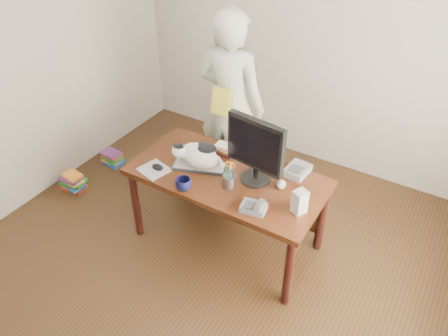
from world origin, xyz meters
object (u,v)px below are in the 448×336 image
cat (197,155)px  speaker (300,202)px  phone (254,207)px  keyboard (199,166)px  person (231,106)px  book_pile_a (73,182)px  book_stack (224,149)px  coffee_mug (183,184)px  baseball (281,184)px  mouse (158,167)px  pen_cup (229,180)px  book_pile_b (112,158)px  desk (232,184)px  calculator (297,170)px  monitor (256,148)px

cat → speaker: 0.94m
cat → speaker: (0.93, -0.07, -0.03)m
phone → keyboard: bearing=150.7°
cat → person: bearing=79.3°
book_pile_a → book_stack: bearing=16.4°
coffee_mug → baseball: bearing=32.2°
coffee_mug → book_stack: bearing=89.1°
cat → book_pile_a: cat is taller
mouse → speaker: 1.21m
pen_cup → mouse: bearing=-169.7°
mouse → baseball: size_ratio=1.56×
coffee_mug → book_pile_a: (-1.56, 0.13, -0.71)m
coffee_mug → book_pile_b: (-1.53, 0.68, -0.73)m
baseball → book_pile_a: size_ratio=0.28×
person → book_pile_a: (-1.35, -0.93, -0.84)m
book_pile_a → pen_cup: bearing=2.3°
desk → book_stack: book_stack is taller
speaker → calculator: (-0.20, 0.42, -0.06)m
pen_cup → person: bearing=119.8°
speaker → calculator: bearing=138.6°
calculator → mouse: bearing=-146.7°
pen_cup → mouse: size_ratio=2.08×
monitor → book_stack: (-0.41, 0.22, -0.28)m
speaker → phone: bearing=-128.0°
coffee_mug → speaker: speaker is taller
coffee_mug → book_pile_b: size_ratio=0.49×
phone → person: person is taller
desk → mouse: size_ratio=13.51×
desk → book_pile_b: bearing=171.0°
monitor → calculator: size_ratio=2.42×
cat → phone: size_ratio=2.07×
speaker → calculator: size_ratio=0.82×
book_stack → book_pile_a: (-1.57, -0.46, -0.70)m
book_stack → person: 0.54m
calculator → speaker: bearing=-60.4°
desk → mouse: bearing=-149.1°
phone → speaker: 0.33m
monitor → coffee_mug: monitor is taller
desk → cat: size_ratio=3.78×
phone → cat: bearing=151.6°
monitor → speaker: (0.45, -0.15, -0.22)m
book_stack → baseball: bearing=-13.1°
coffee_mug → cat: bearing=102.7°
cat → coffee_mug: bearing=-98.4°
monitor → cat: bearing=-161.8°
monitor → book_pile_b: (-1.94, 0.31, -0.99)m
speaker → person: person is taller
pen_cup → book_stack: 0.47m
cat → calculator: bearing=4.5°
monitor → book_pile_a: (-1.97, -0.24, -0.98)m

